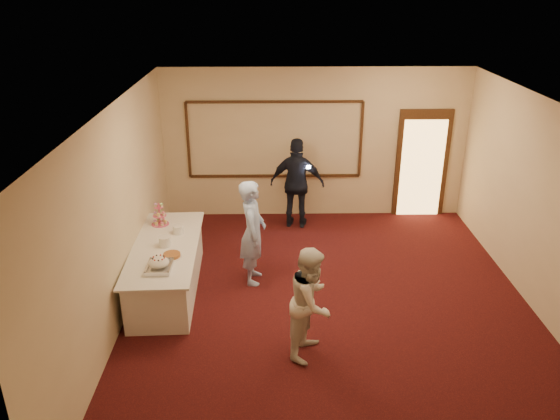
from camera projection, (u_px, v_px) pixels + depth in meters
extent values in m
plane|color=black|center=(330.00, 307.00, 8.16)|extent=(7.00, 7.00, 0.00)
cube|color=beige|center=(315.00, 144.00, 10.78)|extent=(6.00, 0.04, 3.00)
cube|color=beige|center=(382.00, 393.00, 4.35)|extent=(6.00, 0.04, 3.00)
cube|color=beige|center=(117.00, 217.00, 7.52)|extent=(0.04, 7.00, 3.00)
cube|color=beige|center=(549.00, 214.00, 7.61)|extent=(0.04, 7.00, 3.00)
cube|color=white|center=(339.00, 109.00, 6.97)|extent=(6.00, 7.00, 0.04)
cube|color=black|center=(275.00, 176.00, 11.00)|extent=(3.40, 0.04, 0.05)
cube|color=black|center=(275.00, 102.00, 10.40)|extent=(3.40, 0.04, 0.05)
cube|color=black|center=(188.00, 140.00, 10.67)|extent=(0.05, 0.04, 1.50)
cube|color=black|center=(361.00, 139.00, 10.73)|extent=(0.05, 0.04, 1.50)
cube|color=black|center=(422.00, 163.00, 10.94)|extent=(1.05, 0.06, 2.20)
cube|color=#FFBF66|center=(422.00, 169.00, 10.95)|extent=(0.85, 0.02, 2.00)
cube|color=silver|center=(167.00, 269.00, 8.48)|extent=(0.96, 2.45, 0.74)
cube|color=silver|center=(165.00, 247.00, 8.33)|extent=(1.08, 2.58, 0.03)
cube|color=silver|center=(159.00, 268.00, 7.66)|extent=(0.34, 0.44, 0.04)
ellipsoid|color=silver|center=(159.00, 263.00, 7.63)|extent=(0.28, 0.28, 0.13)
cube|color=silver|center=(168.00, 262.00, 7.78)|extent=(0.16, 0.29, 0.01)
cylinder|color=#D14D78|center=(159.00, 214.00, 8.97)|extent=(0.02, 0.02, 0.38)
cylinder|color=#D14D78|center=(160.00, 224.00, 9.04)|extent=(0.29, 0.29, 0.01)
cylinder|color=#D14D78|center=(160.00, 216.00, 8.98)|extent=(0.22, 0.22, 0.01)
cylinder|color=#D14D78|center=(159.00, 207.00, 8.92)|extent=(0.15, 0.15, 0.01)
cylinder|color=white|center=(165.00, 242.00, 8.29)|extent=(0.18, 0.18, 0.15)
cylinder|color=white|center=(164.00, 237.00, 8.26)|extent=(0.19, 0.19, 0.01)
cylinder|color=white|center=(178.00, 230.00, 8.70)|extent=(0.16, 0.16, 0.13)
cylinder|color=white|center=(178.00, 226.00, 8.67)|extent=(0.17, 0.17, 0.01)
cylinder|color=white|center=(172.00, 257.00, 7.99)|extent=(0.29, 0.29, 0.01)
cylinder|color=brown|center=(172.00, 255.00, 7.97)|extent=(0.25, 0.25, 0.05)
imported|color=#9FBBF2|center=(253.00, 232.00, 8.56)|extent=(0.44, 0.64, 1.72)
imported|color=silver|center=(312.00, 302.00, 6.91)|extent=(0.81, 0.90, 1.51)
imported|color=black|center=(297.00, 183.00, 10.48)|extent=(1.10, 0.60, 1.78)
cube|color=white|center=(309.00, 167.00, 10.13)|extent=(0.07, 0.05, 0.05)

